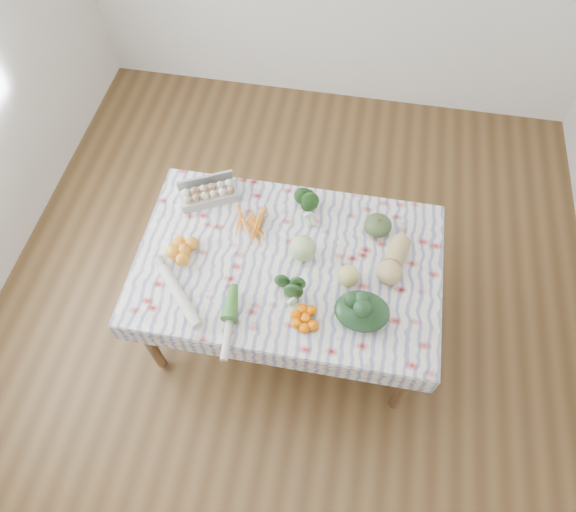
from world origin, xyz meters
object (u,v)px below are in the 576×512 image
object	(u,v)px
kabocha_squash	(378,225)
butternut_squash	(394,260)
egg_carton	(209,195)
dining_table	(288,269)
grapefruit	(349,276)
cabbage	(303,248)

from	to	relation	value
kabocha_squash	butternut_squash	distance (m)	0.24
egg_carton	butternut_squash	bearing A→B (deg)	-40.39
dining_table	egg_carton	world-z (taller)	egg_carton
grapefruit	egg_carton	bearing A→B (deg)	154.96
cabbage	grapefruit	distance (m)	0.29
cabbage	butternut_squash	bearing A→B (deg)	1.83
egg_carton	cabbage	world-z (taller)	cabbage
dining_table	butternut_squash	distance (m)	0.58
kabocha_squash	butternut_squash	bearing A→B (deg)	-64.83
butternut_squash	kabocha_squash	bearing A→B (deg)	129.62
dining_table	egg_carton	distance (m)	0.64
dining_table	cabbage	bearing A→B (deg)	37.72
dining_table	kabocha_squash	bearing A→B (deg)	32.49
kabocha_squash	cabbage	size ratio (longest dim) A/B	1.09
egg_carton	cabbage	xyz separation A→B (m)	(0.60, -0.28, 0.03)
egg_carton	butternut_squash	world-z (taller)	butternut_squash
kabocha_squash	cabbage	distance (m)	0.45
cabbage	grapefruit	xyz separation A→B (m)	(0.26, -0.12, -0.01)
egg_carton	cabbage	bearing A→B (deg)	-51.85
dining_table	egg_carton	size ratio (longest dim) A/B	4.85
butternut_squash	egg_carton	bearing A→B (deg)	-179.26
dining_table	butternut_squash	xyz separation A→B (m)	(0.56, 0.07, 0.15)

